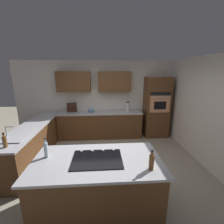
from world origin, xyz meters
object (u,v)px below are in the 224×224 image
(wall_oven, at_px, (156,107))
(sink_unit, at_px, (17,136))
(cooktop, at_px, (97,159))
(oil_bottle, at_px, (46,149))
(mixing_bowl, at_px, (91,110))
(dish_soap_bottle, at_px, (5,142))
(second_bottle, at_px, (151,161))
(blender, at_px, (128,107))
(spice_rack, at_px, (72,107))

(wall_oven, xyz_separation_m, sink_unit, (3.68, 1.93, -0.12))
(cooktop, relative_size, oil_bottle, 2.33)
(mixing_bowl, distance_m, dish_soap_bottle, 2.80)
(sink_unit, height_order, second_bottle, second_bottle)
(blender, xyz_separation_m, second_bottle, (0.22, 3.24, -0.03))
(spice_rack, distance_m, oil_bottle, 2.89)
(blender, bearing_deg, dish_soap_bottle, 42.97)
(spice_rack, bearing_deg, oil_bottle, 92.60)
(sink_unit, relative_size, dish_soap_bottle, 2.52)
(blender, height_order, dish_soap_bottle, blender)
(second_bottle, bearing_deg, spice_rack, -63.02)
(cooktop, relative_size, blender, 2.24)
(dish_soap_bottle, bearing_deg, blender, -137.03)
(blender, height_order, second_bottle, blender)
(cooktop, height_order, oil_bottle, oil_bottle)
(sink_unit, distance_m, oil_bottle, 1.26)
(cooktop, distance_m, spice_rack, 3.15)
(sink_unit, bearing_deg, mixing_bowl, -126.08)
(oil_bottle, bearing_deg, cooktop, 171.67)
(sink_unit, distance_m, mixing_bowl, 2.43)
(mixing_bowl, relative_size, dish_soap_bottle, 0.82)
(spice_rack, relative_size, second_bottle, 1.07)
(mixing_bowl, bearing_deg, spice_rack, -5.05)
(sink_unit, xyz_separation_m, oil_bottle, (-0.91, 0.87, 0.12))
(sink_unit, height_order, dish_soap_bottle, dish_soap_bottle)
(mixing_bowl, relative_size, spice_rack, 0.72)
(second_bottle, bearing_deg, dish_soap_bottle, -18.51)
(oil_bottle, xyz_separation_m, second_bottle, (-1.55, 0.42, -0.01))
(wall_oven, relative_size, second_bottle, 6.96)
(sink_unit, xyz_separation_m, cooktop, (-1.71, 0.98, -0.01))
(wall_oven, xyz_separation_m, spice_rack, (2.90, -0.08, 0.02))
(sink_unit, height_order, oil_bottle, oil_bottle)
(sink_unit, relative_size, blender, 2.06)
(dish_soap_bottle, bearing_deg, cooktop, 163.07)
(spice_rack, bearing_deg, cooktop, 107.23)
(sink_unit, xyz_separation_m, dish_soap_bottle, (-0.06, 0.48, 0.09))
(blender, xyz_separation_m, dish_soap_bottle, (2.62, 2.44, -0.04))
(wall_oven, height_order, cooktop, wall_oven)
(sink_unit, bearing_deg, dish_soap_bottle, 96.95)
(cooktop, xyz_separation_m, spice_rack, (0.93, -3.00, 0.15))
(wall_oven, bearing_deg, oil_bottle, 45.31)
(cooktop, bearing_deg, mixing_bowl, -84.55)
(dish_soap_bottle, xyz_separation_m, second_bottle, (-2.40, 0.80, 0.01))
(spice_rack, bearing_deg, wall_oven, 178.34)
(spice_rack, height_order, oil_bottle, oil_bottle)
(oil_bottle, bearing_deg, mixing_bowl, -100.40)
(blender, distance_m, second_bottle, 3.25)
(blender, height_order, mixing_bowl, blender)
(oil_bottle, bearing_deg, dish_soap_bottle, -24.36)
(blender, height_order, spice_rack, blender)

